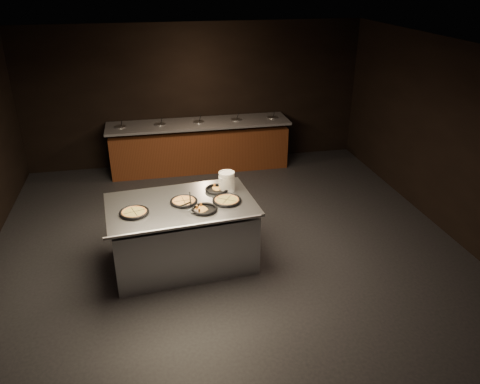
{
  "coord_description": "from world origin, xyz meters",
  "views": [
    {
      "loc": [
        -1.06,
        -5.58,
        3.82
      ],
      "look_at": [
        0.17,
        0.3,
        0.95
      ],
      "focal_mm": 35.0,
      "sensor_mm": 36.0,
      "label": 1
    }
  ],
  "objects_px": {
    "serving_counter": "(183,235)",
    "pan_veggie_whole": "(134,212)",
    "plate_stack": "(227,181)",
    "pan_cheese_whole": "(184,201)"
  },
  "relations": [
    {
      "from": "serving_counter",
      "to": "pan_veggie_whole",
      "type": "xyz_separation_m",
      "value": [
        -0.62,
        -0.18,
        0.52
      ]
    },
    {
      "from": "pan_veggie_whole",
      "to": "pan_cheese_whole",
      "type": "bearing_deg",
      "value": 15.97
    },
    {
      "from": "serving_counter",
      "to": "pan_veggie_whole",
      "type": "height_order",
      "value": "pan_veggie_whole"
    },
    {
      "from": "plate_stack",
      "to": "pan_cheese_whole",
      "type": "height_order",
      "value": "plate_stack"
    },
    {
      "from": "plate_stack",
      "to": "pan_cheese_whole",
      "type": "relative_size",
      "value": 0.68
    },
    {
      "from": "plate_stack",
      "to": "serving_counter",
      "type": "bearing_deg",
      "value": -155.02
    },
    {
      "from": "pan_veggie_whole",
      "to": "pan_cheese_whole",
      "type": "relative_size",
      "value": 1.03
    },
    {
      "from": "plate_stack",
      "to": "pan_veggie_whole",
      "type": "bearing_deg",
      "value": -159.14
    },
    {
      "from": "pan_veggie_whole",
      "to": "pan_cheese_whole",
      "type": "distance_m",
      "value": 0.69
    },
    {
      "from": "pan_cheese_whole",
      "to": "pan_veggie_whole",
      "type": "bearing_deg",
      "value": -164.03
    }
  ]
}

